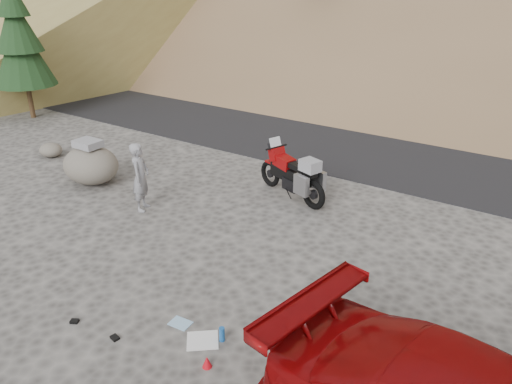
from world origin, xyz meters
TOP-DOWN VIEW (x-y plane):
  - ground at (0.00, 0.00)m, footprint 140.00×140.00m
  - road at (0.00, 9.00)m, footprint 120.00×7.00m
  - conifer_verge at (-11.00, 4.50)m, footprint 2.20×2.20m
  - motorcycle at (0.86, 3.72)m, footprint 2.27×1.12m
  - man at (-1.79, 1.21)m, footprint 0.61×0.71m
  - boulder at (-4.05, 1.59)m, footprint 1.77×1.59m
  - small_rock at (-6.70, 2.22)m, footprint 0.84×0.79m
  - gear_white_cloth at (2.29, -1.57)m, footprint 0.64×0.63m
  - gear_bottle at (2.54, -1.40)m, footprint 0.11×0.11m
  - gear_funnel at (2.70, -1.96)m, footprint 0.16×0.16m
  - gear_glove_a at (1.13, -2.29)m, footprint 0.16×0.13m
  - gear_glove_b at (0.29, -2.39)m, footprint 0.16×0.14m
  - gear_blue_cloth at (1.74, -1.45)m, footprint 0.36×0.28m

SIDE VIEW (x-z plane):
  - ground at x=0.00m, z-range 0.00..0.00m
  - road at x=0.00m, z-range -0.03..0.03m
  - man at x=-1.79m, z-range -0.82..0.82m
  - gear_blue_cloth at x=1.74m, z-range 0.00..0.01m
  - gear_white_cloth at x=2.29m, z-range 0.00..0.02m
  - gear_glove_a at x=1.13m, z-range 0.00..0.04m
  - gear_glove_b at x=0.29m, z-range 0.00..0.04m
  - gear_funnel at x=2.70m, z-range 0.00..0.19m
  - gear_bottle at x=2.54m, z-range 0.00..0.24m
  - small_rock at x=-6.70m, z-range 0.00..0.42m
  - boulder at x=-4.05m, z-range -0.07..1.10m
  - motorcycle at x=0.86m, z-range -0.10..1.30m
  - conifer_verge at x=-11.00m, z-range 0.37..5.41m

